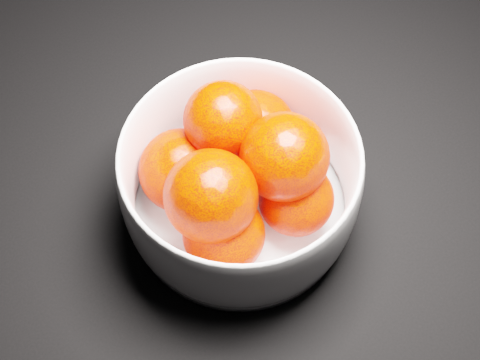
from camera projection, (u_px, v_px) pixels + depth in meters
bowl at (240, 183)px, 0.53m from camera, size 0.19×0.19×0.09m
orange_pile at (237, 170)px, 0.53m from camera, size 0.14×0.14×0.11m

